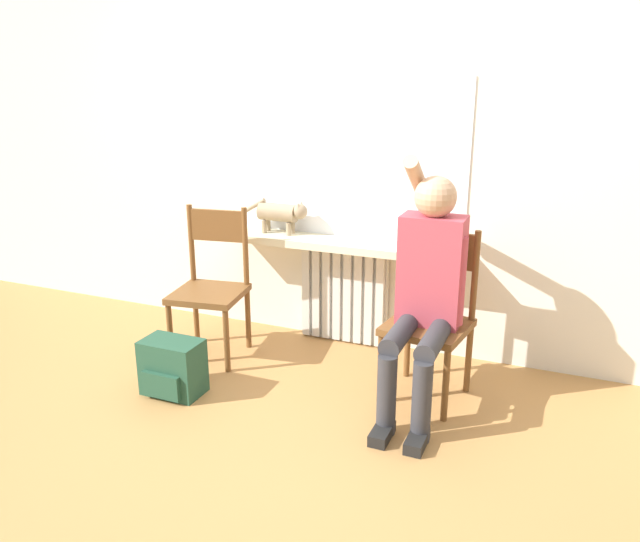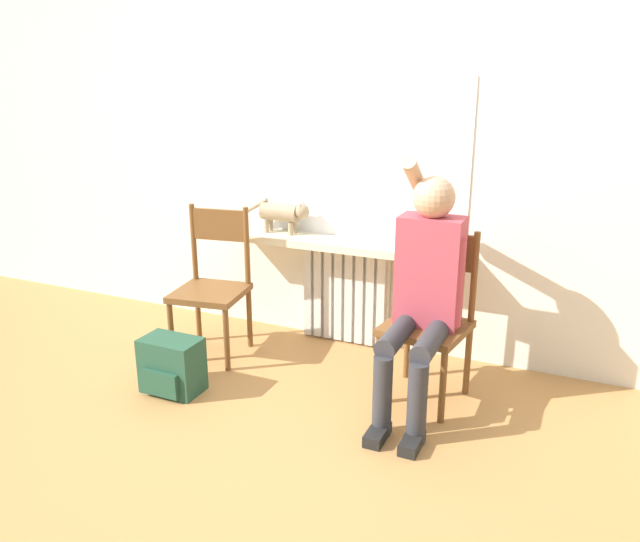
% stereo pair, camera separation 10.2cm
% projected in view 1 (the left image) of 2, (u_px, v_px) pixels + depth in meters
% --- Properties ---
extents(ground_plane, '(12.00, 12.00, 0.00)m').
position_uv_depth(ground_plane, '(267.00, 421.00, 3.32)').
color(ground_plane, '#B27F47').
extents(wall_with_window, '(7.00, 0.06, 2.70)m').
position_uv_depth(wall_with_window, '(350.00, 142.00, 4.00)').
color(wall_with_window, white).
rests_on(wall_with_window, ground_plane).
extents(radiator, '(0.61, 0.08, 0.68)m').
position_uv_depth(radiator, '(344.00, 294.00, 4.23)').
color(radiator, silver).
rests_on(radiator, ground_plane).
extents(windowsill, '(1.62, 0.26, 0.05)m').
position_uv_depth(windowsill, '(340.00, 244.00, 4.05)').
color(windowsill, beige).
rests_on(windowsill, radiator).
extents(window_glass, '(1.56, 0.01, 1.02)m').
position_uv_depth(window_glass, '(348.00, 159.00, 4.00)').
color(window_glass, white).
rests_on(window_glass, windowsill).
extents(chair_left, '(0.49, 0.49, 0.96)m').
position_uv_depth(chair_left, '(211.00, 284.00, 3.99)').
color(chair_left, brown).
rests_on(chair_left, ground_plane).
extents(chair_right, '(0.48, 0.48, 0.96)m').
position_uv_depth(chair_right, '(431.00, 316.00, 3.47)').
color(chair_right, brown).
rests_on(chair_right, ground_plane).
extents(person, '(0.36, 1.02, 1.37)m').
position_uv_depth(person, '(427.00, 283.00, 3.30)').
color(person, '#333338').
rests_on(person, ground_plane).
extents(cat, '(0.48, 0.12, 0.23)m').
position_uv_depth(cat, '(282.00, 213.00, 4.18)').
color(cat, '#9E896B').
rests_on(cat, windowsill).
extents(backpack, '(0.34, 0.24, 0.32)m').
position_uv_depth(backpack, '(172.00, 368.00, 3.57)').
color(backpack, '#234C38').
rests_on(backpack, ground_plane).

